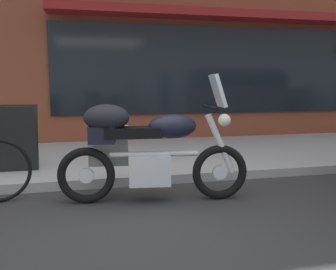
{
  "coord_description": "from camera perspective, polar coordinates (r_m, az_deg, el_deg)",
  "views": [
    {
      "loc": [
        -0.43,
        -3.12,
        1.29
      ],
      "look_at": [
        0.47,
        0.84,
        0.7
      ],
      "focal_mm": 38.53,
      "sensor_mm": 36.0,
      "label": 1
    }
  ],
  "objects": [
    {
      "name": "sandwich_board_sign",
      "position": [
        5.19,
        -23.03,
        -0.47
      ],
      "size": [
        0.55,
        0.4,
        0.87
      ],
      "color": "black",
      "rests_on": "sidewalk_curb"
    },
    {
      "name": "ground_plane",
      "position": [
        3.4,
        -4.73,
        -14.06
      ],
      "size": [
        80.0,
        80.0,
        0.0
      ],
      "primitive_type": "plane",
      "color": "#2C2C2C"
    },
    {
      "name": "touring_motorcycle",
      "position": [
        3.92,
        -4.21,
        -1.95
      ],
      "size": [
        2.07,
        0.82,
        1.38
      ],
      "color": "black",
      "rests_on": "ground_plane"
    }
  ]
}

